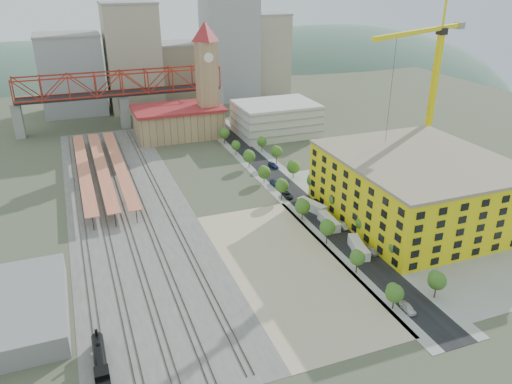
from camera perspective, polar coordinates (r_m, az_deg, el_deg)
name	(u,v)px	position (r m, az deg, el deg)	size (l,w,h in m)	color
ground	(256,211)	(151.38, 0.05, -2.21)	(400.00, 400.00, 0.00)	#474C38
ballast_strip	(128,206)	(159.54, -14.43, -1.57)	(36.00, 165.00, 0.06)	#605E59
dirt_lot	(287,266)	(124.69, 3.55, -8.48)	(28.00, 67.00, 0.06)	tan
street_asphalt	(285,185)	(169.56, 3.29, 0.76)	(12.00, 170.00, 0.06)	black
sidewalk_west	(270,188)	(167.54, 1.57, 0.49)	(3.00, 170.00, 0.04)	gray
sidewalk_east	(299,183)	(171.73, 4.96, 1.01)	(3.00, 170.00, 0.04)	gray
construction_pad	(421,215)	(156.97, 18.32, -2.51)	(50.00, 90.00, 0.06)	gray
rail_tracks	(122,207)	(159.36, -15.07, -1.63)	(26.56, 160.00, 0.18)	#382B23
platform_canopies	(101,166)	(183.11, -17.25, 2.82)	(16.00, 80.00, 4.12)	#D97C53
station_hall	(178,121)	(221.62, -8.86, 7.98)	(38.00, 24.00, 13.10)	tan
clock_tower	(206,69)	(217.74, -5.69, 13.82)	(12.00, 12.00, 52.00)	tan
parking_garage	(276,118)	(222.41, 2.29, 8.40)	(34.00, 26.00, 14.00)	silver
truss_bridge	(122,86)	(237.87, -15.10, 11.58)	(94.00, 9.60, 25.60)	gray
construction_building	(417,188)	(151.38, 17.89, 0.47)	(44.60, 50.60, 18.80)	yellow
warehouse	(11,311)	(117.59, -26.23, -12.07)	(22.00, 32.00, 5.00)	gray
street_trees	(297,197)	(161.30, 4.73, -0.57)	(15.40, 124.40, 8.00)	#2D5D1C
skyline	(174,60)	(278.37, -9.33, 14.63)	(133.00, 46.00, 60.00)	#9EA0A3
distant_hills	(196,160)	(424.10, -6.84, 3.68)	(647.00, 264.00, 227.00)	#4C6B59
locomotive	(101,368)	(98.70, -17.28, -18.62)	(2.53, 19.52, 4.88)	black
tower_crane	(431,73)	(176.31, 19.35, 12.68)	(50.60, 24.91, 58.61)	yellow
site_trailer_a	(359,248)	(132.01, 11.68, -6.34)	(2.51, 9.53, 2.61)	silver
site_trailer_b	(357,247)	(132.68, 11.47, -6.14)	(2.56, 9.73, 2.66)	silver
site_trailer_c	(329,221)	(143.95, 8.33, -3.35)	(2.60, 9.89, 2.71)	silver
site_trailer_d	(312,206)	(152.29, 6.42, -1.62)	(2.69, 10.22, 2.80)	silver
car_0	(408,308)	(114.31, 16.97, -12.58)	(1.83, 4.56, 1.55)	silver
car_1	(325,231)	(140.23, 7.92, -4.39)	(1.55, 4.45, 1.47)	#B0AFB5
car_2	(288,195)	(160.58, 3.63, -0.36)	(2.43, 5.27, 1.46)	black
car_3	(275,183)	(169.11, 2.21, 0.98)	(2.09, 5.15, 1.49)	navy
car_4	(372,251)	(132.86, 13.06, -6.54)	(1.79, 4.45, 1.52)	silver
car_5	(343,226)	(143.58, 9.88, -3.82)	(1.53, 4.40, 1.45)	#A6A5AB
car_6	(317,203)	(155.94, 6.96, -1.27)	(2.44, 5.29, 1.47)	black
car_7	(273,166)	(184.82, 2.01, 3.04)	(2.12, 5.20, 1.51)	navy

